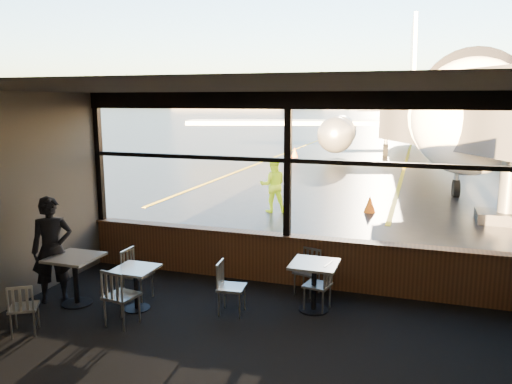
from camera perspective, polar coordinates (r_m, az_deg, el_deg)
The scene contains 30 objects.
ground_plane at distance 128.60m, azimuth 17.54°, elevation 8.51°, with size 520.00×520.00×0.00m, color black.
carpet_floor at distance 6.85m, azimuth -3.34°, elevation -18.82°, with size 8.00×6.00×0.01m, color black.
ceiling at distance 5.98m, azimuth -3.71°, elevation 11.80°, with size 8.00×6.00×0.04m, color #38332D.
wall_back at distance 3.75m, azimuth -21.50°, elevation -15.74°, with size 8.00×0.04×3.50m, color #504A40.
window_sill at distance 9.30m, azimuth 3.52°, elevation -7.78°, with size 8.00×0.28×0.90m, color brown.
window_header at distance 8.83m, azimuth 3.74°, elevation 10.40°, with size 8.00×0.18×0.30m, color black.
mullion_left at distance 10.61m, azimuth -17.50°, elevation 3.72°, with size 0.12×0.12×2.60m, color black.
mullion_centre at distance 8.90m, azimuth 3.65°, elevation 2.98°, with size 0.12×0.12×2.60m, color black.
window_transom at distance 8.89m, azimuth 3.65°, elevation 3.62°, with size 8.00×0.10×0.08m, color black.
airliner at distance 30.03m, azimuth 19.33°, elevation 13.47°, with size 28.48×34.17×10.44m, color white, non-canonical shape.
jet_bridge at distance 14.14m, azimuth 23.96°, elevation 5.69°, with size 9.00×11.00×4.80m, color #2F2F32, non-canonical shape.
cafe_table_near at distance 8.20m, azimuth 6.64°, elevation -10.73°, with size 0.73×0.73×0.81m, color #A5A198, non-canonical shape.
cafe_table_mid at distance 8.44m, azimuth -13.54°, elevation -10.70°, with size 0.64×0.64×0.71m, color #A39D95, non-canonical shape.
cafe_table_left at distance 8.90m, azimuth -19.90°, elevation -9.48°, with size 0.76×0.76×0.84m, color gray, non-canonical shape.
chair_near_e at distance 8.24m, azimuth 7.04°, elevation -10.58°, with size 0.45×0.45×0.82m, color beige, non-canonical shape.
chair_near_w at distance 8.03m, azimuth -2.79°, elevation -10.91°, with size 0.47×0.47×0.87m, color #ACA89B, non-canonical shape.
chair_near_n at distance 8.84m, azimuth 5.86°, elevation -9.12°, with size 0.44×0.44×0.81m, color #A9A599, non-canonical shape.
chair_mid_s at distance 7.89m, azimuth -15.10°, elevation -11.46°, with size 0.50×0.50×0.92m, color #B4AFA2, non-canonical shape.
chair_mid_w at distance 8.81m, azimuth -13.36°, elevation -9.17°, with size 0.48×0.48×0.88m, color beige, non-canonical shape.
chair_left_s at distance 8.13m, azimuth -25.00°, elevation -11.91°, with size 0.43×0.43×0.80m, color #B3AFA1, non-canonical shape.
passenger at distance 9.03m, azimuth -22.25°, elevation -6.13°, with size 0.66×0.43×1.80m, color black.
ground_crew at distance 15.08m, azimuth 1.95°, elevation 0.80°, with size 0.80×0.62×1.65m, color #BFF219.
cone_nose at distance 15.48m, azimuth 12.87°, elevation -1.37°, with size 0.36×0.36×0.50m, color orange.
cone_wing at distance 29.79m, azimuth 4.44°, elevation 4.53°, with size 0.41×0.41×0.57m, color orange.
hangar_left at distance 201.92m, azimuth -2.67°, elevation 11.08°, with size 45.00×18.00×11.00m, color silver, non-canonical shape.
hangar_mid at distance 193.56m, azimuth 17.99°, elevation 10.47°, with size 38.00×15.00×10.00m, color silver, non-canonical shape.
fuel_tank_a at distance 193.25m, azimuth 8.88°, elevation 10.26°, with size 8.00×8.00×6.00m, color silver.
fuel_tank_b at distance 191.83m, azimuth 11.87°, elevation 10.16°, with size 8.00×8.00×6.00m, color silver.
fuel_tank_c at distance 190.93m, azimuth 14.90°, elevation 10.03°, with size 8.00×8.00×6.00m, color silver.
treeline at distance 218.57m, azimuth 18.08°, elevation 10.67°, with size 360.00×3.00×12.00m, color black.
Camera 1 is at (2.24, -8.54, 3.36)m, focal length 35.00 mm.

